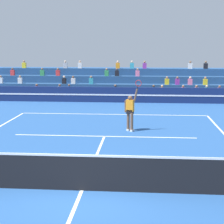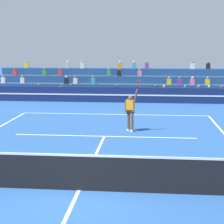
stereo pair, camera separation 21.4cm
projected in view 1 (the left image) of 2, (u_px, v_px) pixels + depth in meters
name	position (u px, v px, depth m)	size (l,w,h in m)	color
ground_plane	(82.00, 191.00, 10.59)	(120.00, 120.00, 0.00)	#285699
court_lines	(82.00, 190.00, 10.59)	(11.10, 23.90, 0.01)	white
tennis_net	(82.00, 172.00, 10.50)	(12.00, 0.10, 1.10)	#2D6B38
sponsor_banner_wall	(119.00, 95.00, 26.90)	(18.00, 0.26, 1.10)	navy
bleacher_stand	(121.00, 86.00, 29.96)	(20.34, 3.80, 2.83)	navy
tennis_player	(130.00, 111.00, 17.78)	(0.83, 0.47, 2.50)	brown
tennis_ball	(155.00, 166.00, 12.67)	(0.07, 0.07, 0.07)	#C6DB33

